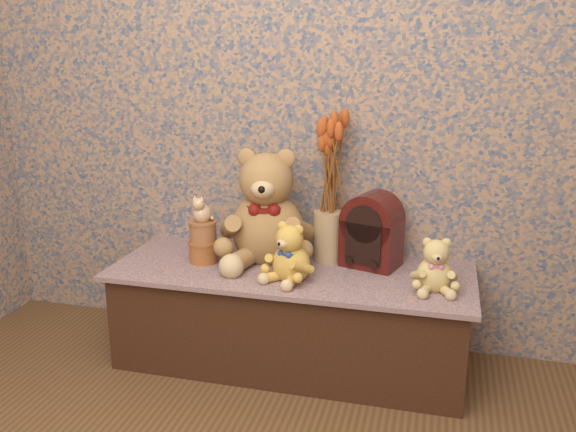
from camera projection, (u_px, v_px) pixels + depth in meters
name	position (u px, v px, depth m)	size (l,w,h in m)	color
display_shelf	(291.00, 316.00, 2.56)	(1.48, 0.58, 0.42)	navy
teddy_large	(267.00, 201.00, 2.54)	(0.41, 0.49, 0.52)	#9D703D
teddy_medium	(291.00, 249.00, 2.35)	(0.20, 0.24, 0.25)	gold
teddy_small	(435.00, 262.00, 2.26)	(0.18, 0.21, 0.22)	#D7BC66
cathedral_radio	(372.00, 230.00, 2.50)	(0.23, 0.16, 0.31)	#3D0E0B
ceramic_vase	(329.00, 236.00, 2.57)	(0.13, 0.13, 0.21)	tan
dried_stalks	(330.00, 166.00, 2.49)	(0.20, 0.20, 0.39)	#B84B1D
biscuit_tin_lower	(204.00, 251.00, 2.57)	(0.12, 0.12, 0.09)	#B38734
biscuit_tin_upper	(203.00, 232.00, 2.55)	(0.11, 0.11, 0.09)	tan
cat_figurine	(202.00, 208.00, 2.52)	(0.09, 0.10, 0.12)	silver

